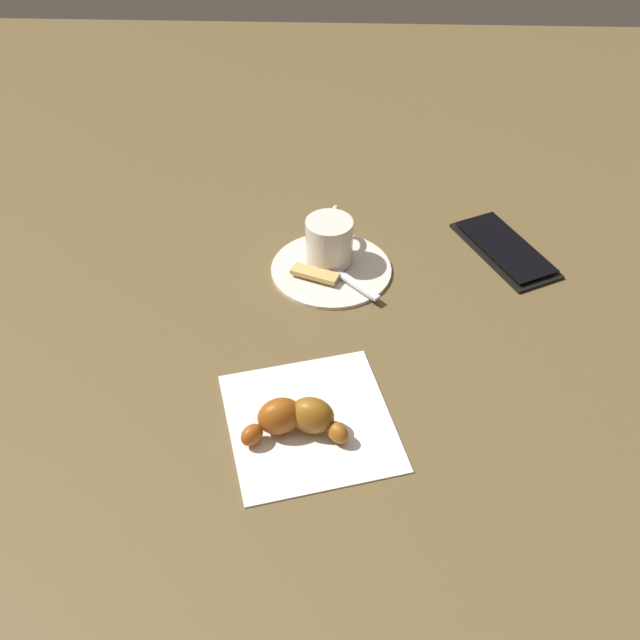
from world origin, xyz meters
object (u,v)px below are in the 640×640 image
Objects in this scene: sugar_packet at (313,274)px; cell_phone at (503,249)px; napkin at (308,421)px; saucer at (330,268)px; croissant at (294,418)px; teaspoon at (326,265)px; espresso_cup at (328,239)px.

sugar_packet is 0.35× the size of cell_phone.
saucer is at bearing -3.46° from napkin.
saucer is at bearing -6.09° from croissant.
teaspoon reaches higher than cell_phone.
saucer is at bearing -49.73° from teaspoon.
teaspoon is at bearing 102.70° from cell_phone.
sugar_packet is 0.51× the size of croissant.
espresso_cup is 0.78× the size of croissant.
espresso_cup is at bearing 98.30° from cell_phone.
napkin is (-0.24, 0.01, -0.00)m from saucer.
napkin is at bearing 176.54° from saucer.
napkin is (-0.23, 0.01, -0.01)m from teaspoon.
cell_phone is (0.30, -0.24, -0.02)m from croissant.
espresso_cup reaches higher than croissant.
napkin is 0.99× the size of cell_phone.
espresso_cup is at bearing 86.61° from sugar_packet.
napkin is at bearing 177.47° from teaspoon.
espresso_cup is 0.53× the size of cell_phone.
saucer is 0.90× the size of napkin.
espresso_cup is (0.01, 0.00, 0.03)m from saucer.
espresso_cup is 0.22m from cell_phone.
napkin is 0.36m from cell_phone.
teaspoon is 0.23m from napkin.
teaspoon is (-0.02, 0.00, -0.02)m from espresso_cup.
sugar_packet is 0.23m from croissant.
croissant is (-0.25, 0.02, 0.01)m from teaspoon.
espresso_cup reaches higher than napkin.
espresso_cup is 0.05m from sugar_packet.
saucer and cell_phone have the same top height.
sugar_packet is (-0.02, 0.01, 0.00)m from teaspoon.
saucer is 0.22m from cell_phone.
sugar_packet is at bearing -1.97° from croissant.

